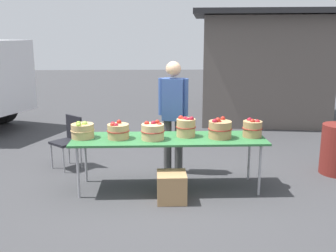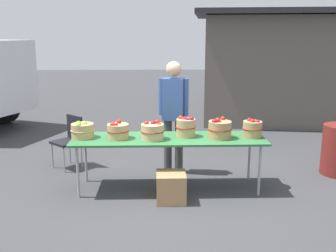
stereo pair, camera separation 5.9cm
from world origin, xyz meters
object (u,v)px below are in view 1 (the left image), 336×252
object	(u,v)px
apple_basket_red_0	(118,131)
apple_basket_red_4	(252,128)
apple_basket_red_1	(153,131)
market_table	(169,140)
apple_basket_red_2	(186,127)
folding_chair	(69,138)
vendor_adult	(173,109)
produce_crate	(172,187)
apple_basket_green_0	(83,130)
apple_basket_red_3	(220,129)

from	to	relation	value
apple_basket_red_0	apple_basket_red_4	xyz separation A→B (m)	(1.89, 0.03, 0.01)
apple_basket_red_1	market_table	bearing A→B (deg)	17.76
apple_basket_red_2	apple_basket_red_4	distance (m)	0.94
folding_chair	apple_basket_red_4	bearing A→B (deg)	24.09
apple_basket_red_4	vendor_adult	distance (m)	1.28
produce_crate	apple_basket_red_0	bearing A→B (deg)	149.34
apple_basket_green_0	vendor_adult	size ratio (longest dim) A/B	0.19
apple_basket_red_2	apple_basket_red_1	bearing A→B (deg)	-162.97
market_table	apple_basket_red_2	world-z (taller)	apple_basket_red_2
apple_basket_green_0	folding_chair	distance (m)	1.09
apple_basket_red_2	produce_crate	distance (m)	0.90
apple_basket_red_3	vendor_adult	xyz separation A→B (m)	(-0.62, 0.70, 0.16)
apple_basket_red_1	folding_chair	size ratio (longest dim) A/B	0.38
market_table	apple_basket_red_2	xyz separation A→B (m)	(0.24, 0.07, 0.17)
apple_basket_red_0	apple_basket_red_1	size ratio (longest dim) A/B	0.96
apple_basket_green_0	apple_basket_red_1	bearing A→B (deg)	-6.38
apple_basket_red_3	folding_chair	size ratio (longest dim) A/B	0.39
apple_basket_red_3	apple_basket_red_2	bearing A→B (deg)	167.96
apple_basket_red_4	folding_chair	xyz separation A→B (m)	(-2.79, 0.97, -0.36)
apple_basket_red_1	apple_basket_red_3	world-z (taller)	apple_basket_red_3
market_table	vendor_adult	world-z (taller)	vendor_adult
market_table	apple_basket_red_3	xyz separation A→B (m)	(0.71, -0.03, 0.16)
apple_basket_red_1	apple_basket_red_4	world-z (taller)	apple_basket_red_4
apple_basket_red_4	folding_chair	size ratio (longest dim) A/B	0.33
market_table	produce_crate	size ratio (longest dim) A/B	7.00
apple_basket_red_0	apple_basket_red_1	world-z (taller)	apple_basket_red_1
market_table	apple_basket_green_0	distance (m)	1.21
apple_basket_red_4	vendor_adult	xyz separation A→B (m)	(-1.09, 0.65, 0.17)
apple_basket_red_3	market_table	bearing A→B (deg)	177.75
apple_basket_green_0	apple_basket_red_3	bearing A→B (deg)	-1.98
apple_basket_red_0	apple_basket_green_0	bearing A→B (deg)	173.82
apple_basket_red_1	vendor_adult	size ratio (longest dim) A/B	0.19
apple_basket_green_0	apple_basket_red_2	size ratio (longest dim) A/B	1.13
vendor_adult	folding_chair	size ratio (longest dim) A/B	2.06
apple_basket_red_1	apple_basket_red_3	distance (m)	0.94
apple_basket_red_1	apple_basket_red_2	xyz separation A→B (m)	(0.47, 0.14, 0.02)
apple_basket_green_0	folding_chair	bearing A→B (deg)	113.04
apple_basket_red_0	produce_crate	distance (m)	1.08
apple_basket_green_0	apple_basket_red_4	size ratio (longest dim) A/B	1.17
apple_basket_red_1	apple_basket_red_3	bearing A→B (deg)	2.65
apple_basket_red_3	vendor_adult	world-z (taller)	vendor_adult
apple_basket_green_0	folding_chair	xyz separation A→B (m)	(-0.40, 0.95, -0.35)
market_table	apple_basket_red_3	bearing A→B (deg)	-2.25
vendor_adult	produce_crate	world-z (taller)	vendor_adult
market_table	folding_chair	world-z (taller)	folding_chair
apple_basket_red_1	apple_basket_red_0	bearing A→B (deg)	173.41
apple_basket_red_1	apple_basket_red_4	size ratio (longest dim) A/B	1.15
apple_basket_green_0	market_table	bearing A→B (deg)	-1.83
vendor_adult	apple_basket_red_0	bearing A→B (deg)	53.02
folding_chair	produce_crate	xyz separation A→B (m)	(1.63, -1.43, -0.32)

